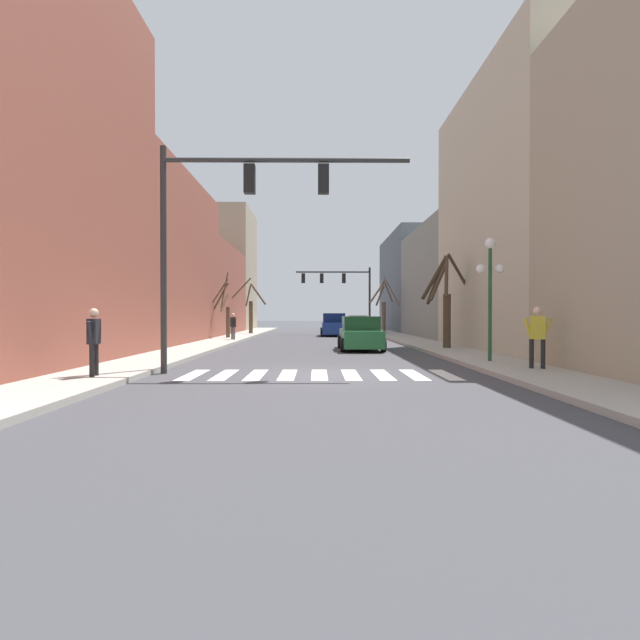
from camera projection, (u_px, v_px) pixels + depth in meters
ground_plane at (319, 375)px, 14.24m from camera, size 240.00×240.00×0.00m
sidewalk_left at (111, 372)px, 14.20m from camera, size 2.33×90.00×0.15m
sidewalk_right at (527, 372)px, 14.27m from camera, size 2.33×90.00×0.15m
building_row_left at (161, 253)px, 32.08m from camera, size 6.00×50.46×13.71m
building_row_right at (478, 260)px, 31.48m from camera, size 6.00×48.82×12.59m
crosswalk_stripes at (319, 375)px, 14.21m from camera, size 7.65×2.60×0.01m
traffic_signal_near at (234, 208)px, 14.49m from camera, size 7.26×0.28×6.61m
traffic_signal_far at (342, 285)px, 43.39m from camera, size 6.52×0.28×5.83m
street_lamp_right_corner at (490, 274)px, 16.82m from camera, size 0.95×0.36×4.16m
car_parked_right_near at (360, 334)px, 24.25m from camera, size 2.09×4.58×1.63m
car_driving_toward_lane at (357, 325)px, 45.87m from camera, size 2.04×4.87×1.63m
car_at_intersection at (334, 325)px, 40.08m from camera, size 2.13×4.72×1.82m
pedestrian_on_left_sidewalk at (233, 324)px, 31.33m from camera, size 0.49×0.63×1.66m
pedestrian_on_right_sidewalk at (537, 332)px, 14.49m from camera, size 0.76×0.36×1.80m
pedestrian_near_right_corner at (94, 336)px, 12.68m from camera, size 0.26×0.75×1.73m
street_tree_left_far at (225, 311)px, 34.01m from camera, size 1.39×1.21×4.46m
street_tree_right_mid at (384, 308)px, 42.66m from camera, size 2.51×1.44×4.85m
street_tree_right_near at (444, 299)px, 23.77m from camera, size 2.58×3.13×4.48m
street_tree_right_far at (250, 310)px, 41.95m from camera, size 3.45×1.80×4.69m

